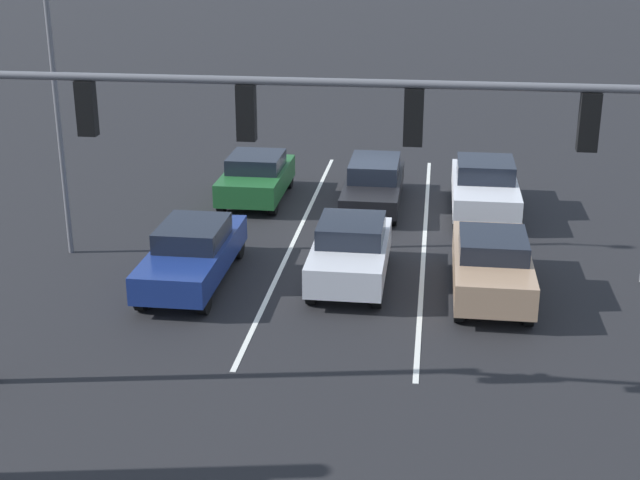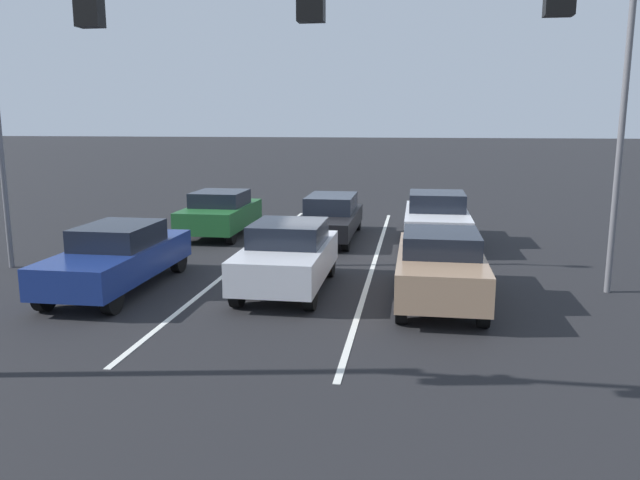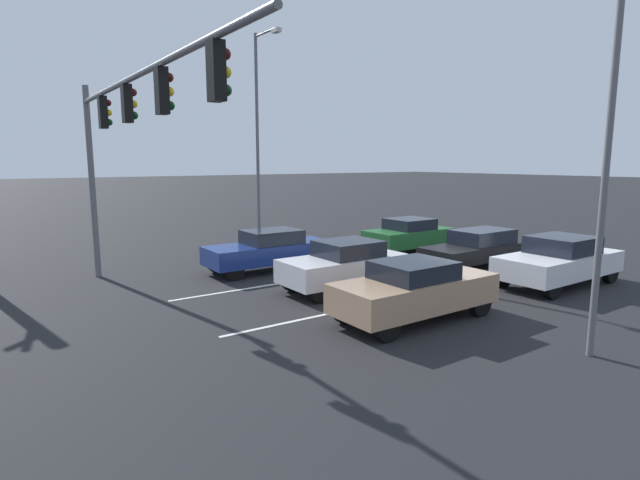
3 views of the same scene
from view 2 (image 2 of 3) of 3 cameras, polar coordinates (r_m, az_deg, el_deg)
The scene contains 11 objects.
ground_plane at distance 20.13m, azimuth 0.32°, elevation -0.16°, with size 240.00×240.00×0.00m, color black.
lane_stripe_left_divider at distance 17.55m, azimuth 5.04°, elevation -1.84°, with size 0.12×16.90×0.01m, color silver.
lane_stripe_center_divider at distance 18.15m, azimuth -6.55°, elevation -1.44°, with size 0.12×16.90×0.01m, color silver.
car_silver_midlane_front at distance 14.31m, azimuth -2.98°, elevation -1.42°, with size 1.81×4.07×1.57m.
car_navy_rightlane_front at distance 15.12m, azimuth -17.97°, elevation -1.42°, with size 1.74×4.80×1.51m.
car_tan_leftlane_front at distance 13.66m, azimuth 10.92°, elevation -2.27°, with size 1.79×4.48×1.55m.
car_black_midlane_second at distance 20.55m, azimuth 0.96°, elevation 2.15°, with size 1.73×4.79×1.42m.
car_darkgreen_rightlane_second at distance 21.44m, azimuth -9.10°, elevation 2.48°, with size 1.88×4.06×1.50m.
car_white_leftlane_second at distance 20.10m, azimuth 10.60°, elevation 2.02°, with size 1.94×4.69×1.62m.
traffic_signal_gantry at distance 9.06m, azimuth -23.84°, elevation 17.07°, with size 12.93×0.37×6.55m.
street_lamp_left_shoulder at distance 15.24m, azimuth 25.52°, elevation 14.12°, with size 2.02×0.24×8.72m.
Camera 2 is at (-2.92, 19.53, 3.88)m, focal length 35.00 mm.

